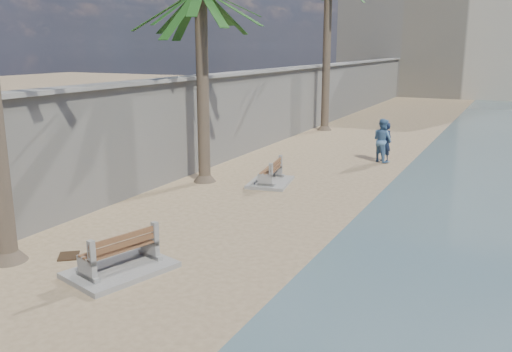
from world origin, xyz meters
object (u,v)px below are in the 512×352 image
(bench_far, at_px, (270,174))
(person_a, at_px, (386,139))
(bench_near, at_px, (120,255))
(person_b, at_px, (383,138))

(bench_far, xyz_separation_m, person_a, (2.69, 5.56, 0.58))
(bench_near, xyz_separation_m, person_b, (2.24, 13.73, 0.61))
(bench_near, relative_size, person_a, 1.31)
(bench_near, relative_size, bench_far, 1.14)
(bench_near, height_order, person_a, person_a)
(bench_near, height_order, bench_far, bench_near)
(bench_far, distance_m, person_b, 6.03)
(bench_near, xyz_separation_m, bench_far, (-0.34, 8.32, -0.03))
(bench_far, relative_size, person_b, 1.08)
(person_a, distance_m, person_b, 0.19)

